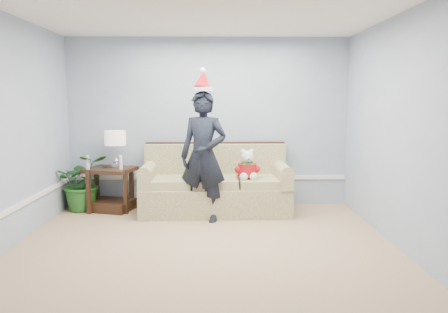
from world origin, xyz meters
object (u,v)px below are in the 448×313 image
houseplant (83,182)px  sofa (215,188)px  teddy_bear (247,168)px  man (203,156)px  table_lamp (115,140)px  side_table (111,194)px

houseplant → sofa: bearing=-3.1°
sofa → houseplant: size_ratio=2.55×
teddy_bear → man: bearing=-163.2°
table_lamp → man: size_ratio=0.31×
sofa → man: size_ratio=1.22×
man → teddy_bear: 0.73m
sofa → side_table: bearing=175.4°
man → sofa: bearing=90.0°
table_lamp → teddy_bear: bearing=-9.7°
sofa → table_lamp: 1.71m
side_table → houseplant: (-0.43, 0.02, 0.18)m
table_lamp → teddy_bear: 2.09m
man → teddy_bear: man is taller
houseplant → teddy_bear: (2.53, -0.33, 0.27)m
table_lamp → houseplant: 0.84m
teddy_bear → table_lamp: bearing=163.8°
sofa → table_lamp: size_ratio=3.93×
sofa → man: man is taller
sofa → teddy_bear: sofa is taller
table_lamp → man: (1.38, -0.62, -0.18)m
houseplant → man: man is taller
sofa → houseplant: 2.06m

